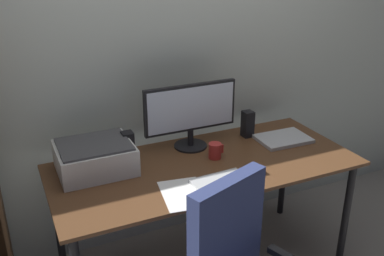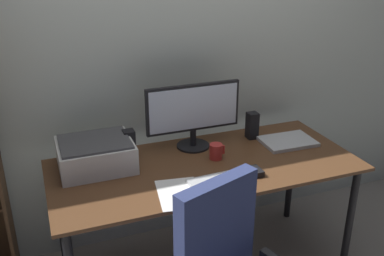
{
  "view_description": "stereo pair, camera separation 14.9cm",
  "coord_description": "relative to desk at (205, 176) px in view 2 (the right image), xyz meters",
  "views": [
    {
      "loc": [
        -0.98,
        -1.96,
        1.88
      ],
      "look_at": [
        -0.07,
        0.02,
        0.96
      ],
      "focal_mm": 40.91,
      "sensor_mm": 36.0,
      "label": 1
    },
    {
      "loc": [
        -0.85,
        -2.02,
        1.88
      ],
      "look_at": [
        -0.07,
        0.02,
        0.96
      ],
      "focal_mm": 40.91,
      "sensor_mm": 36.0,
      "label": 2
    }
  ],
  "objects": [
    {
      "name": "speaker_left",
      "position": [
        -0.38,
        0.23,
        0.16
      ],
      "size": [
        0.06,
        0.07,
        0.17
      ],
      "primitive_type": "cube",
      "color": "black",
      "rests_on": "desk"
    },
    {
      "name": "laptop",
      "position": [
        0.59,
        0.08,
        0.09
      ],
      "size": [
        0.33,
        0.24,
        0.02
      ],
      "primitive_type": "cube",
      "rotation": [
        0.0,
        0.0,
        -0.03
      ],
      "color": "#B7BABC",
      "rests_on": "desk"
    },
    {
      "name": "monitor",
      "position": [
        0.02,
        0.24,
        0.3
      ],
      "size": [
        0.58,
        0.2,
        0.4
      ],
      "color": "black",
      "rests_on": "desk"
    },
    {
      "name": "coffee_mug",
      "position": [
        0.08,
        0.04,
        0.12
      ],
      "size": [
        0.09,
        0.07,
        0.09
      ],
      "color": "#B72D28",
      "rests_on": "desk"
    },
    {
      "name": "keyboard",
      "position": [
        -0.03,
        -0.2,
        0.08
      ],
      "size": [
        0.29,
        0.12,
        0.02
      ],
      "primitive_type": "cube",
      "rotation": [
        0.0,
        0.0,
        0.04
      ],
      "color": "#B7BABC",
      "rests_on": "desk"
    },
    {
      "name": "paper_sheet",
      "position": [
        -0.24,
        -0.25,
        0.08
      ],
      "size": [
        0.25,
        0.32,
        0.0
      ],
      "primitive_type": "cube",
      "rotation": [
        0.0,
        0.0,
        -0.15
      ],
      "color": "white",
      "rests_on": "desk"
    },
    {
      "name": "mouse",
      "position": [
        0.21,
        -0.21,
        0.09
      ],
      "size": [
        0.06,
        0.1,
        0.03
      ],
      "primitive_type": "cube",
      "rotation": [
        0.0,
        0.0,
        0.0
      ],
      "color": "black",
      "rests_on": "desk"
    },
    {
      "name": "back_wall",
      "position": [
        0.0,
        0.55,
        0.64
      ],
      "size": [
        6.4,
        0.1,
        2.6
      ],
      "primitive_type": "cube",
      "color": "beige",
      "rests_on": "ground"
    },
    {
      "name": "speaker_right",
      "position": [
        0.41,
        0.23,
        0.16
      ],
      "size": [
        0.06,
        0.07,
        0.17
      ],
      "primitive_type": "cube",
      "color": "black",
      "rests_on": "desk"
    },
    {
      "name": "printer",
      "position": [
        -0.58,
        0.18,
        0.16
      ],
      "size": [
        0.4,
        0.34,
        0.16
      ],
      "color": "silver",
      "rests_on": "desk"
    },
    {
      "name": "desk",
      "position": [
        0.0,
        0.0,
        0.0
      ],
      "size": [
        1.72,
        0.76,
        0.74
      ],
      "color": "#56351E",
      "rests_on": "ground"
    }
  ]
}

